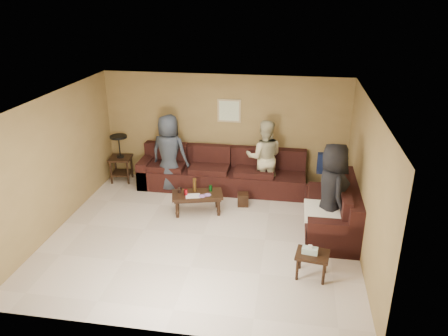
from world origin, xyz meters
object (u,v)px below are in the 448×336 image
sectional_sofa (255,187)px  waste_bin (243,199)px  person_right (332,192)px  person_middle (264,157)px  coffee_table (197,196)px  end_table_left (120,157)px  person_left (169,153)px  side_table_right (312,256)px

sectional_sofa → waste_bin: sectional_sofa is taller
person_right → person_middle: bearing=23.5°
coffee_table → end_table_left: end_table_left is taller
waste_bin → person_left: (-1.71, 0.54, 0.73)m
waste_bin → coffee_table: bearing=-152.8°
person_right → sectional_sofa: bearing=36.3°
side_table_right → person_left: bearing=137.5°
person_left → sectional_sofa: bearing=-179.5°
sectional_sofa → end_table_left: 3.27m
side_table_right → person_left: (-3.05, 2.79, 0.50)m
sectional_sofa → end_table_left: (-3.20, 0.59, 0.25)m
sectional_sofa → person_middle: person_middle is taller
sectional_sofa → person_left: 2.04m
waste_bin → person_left: size_ratio=0.15×
waste_bin → person_right: size_ratio=0.15×
sectional_sofa → person_left: size_ratio=2.69×
coffee_table → person_right: (2.55, -0.50, 0.53)m
side_table_right → waste_bin: bearing=120.8°
end_table_left → person_right: 4.98m
person_left → person_right: size_ratio=0.97×
side_table_right → person_right: (0.34, 1.30, 0.52)m
end_table_left → person_right: (4.65, -1.77, 0.31)m
side_table_right → waste_bin: (-1.34, 2.25, -0.23)m
coffee_table → person_left: (-0.83, 0.99, 0.50)m
sectional_sofa → person_left: bearing=170.6°
person_left → person_right: bearing=166.0°
person_left → person_middle: 2.08m
person_middle → person_right: (1.32, -1.68, 0.06)m
sectional_sofa → person_middle: 0.72m
end_table_left → waste_bin: end_table_left is taller
coffee_table → person_right: size_ratio=0.62×
coffee_table → person_left: person_left is taller
coffee_table → person_left: 1.39m
waste_bin → person_right: bearing=-29.5°
person_middle → person_right: 2.14m
side_table_right → person_middle: size_ratio=0.34×
waste_bin → sectional_sofa: bearing=43.6°
coffee_table → end_table_left: bearing=148.8°
side_table_right → person_right: 1.44m
person_left → person_right: 3.70m
waste_bin → person_middle: size_ratio=0.16×
waste_bin → person_right: 2.07m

